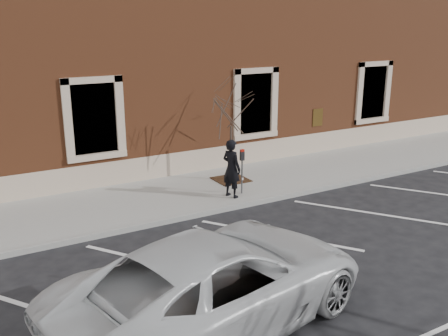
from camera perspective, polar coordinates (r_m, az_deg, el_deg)
ground at (r=14.77m, az=1.16°, el=-4.67°), size 120.00×120.00×0.00m
sidewalk_near at (r=16.18m, az=-2.03°, el=-2.48°), size 40.00×3.50×0.15m
curb_near at (r=14.71m, az=1.26°, el=-4.46°), size 40.00×0.12×0.15m
parking_stripes at (r=13.08m, az=6.17°, el=-7.65°), size 28.00×4.40×0.01m
building_civic at (r=20.84m, az=-10.07°, el=12.56°), size 40.00×8.62×8.00m
man at (r=15.05m, az=0.87°, el=-0.05°), size 0.61×0.76×1.80m
parking_meter at (r=15.33m, az=2.08°, el=0.57°), size 0.13×0.10×1.41m
tree_grate at (r=16.90m, az=0.80°, el=-1.32°), size 1.08×1.08×0.03m
sapling at (r=16.34m, az=0.83°, el=6.62°), size 2.04×2.04×3.41m
white_truck at (r=9.13m, az=-0.86°, el=-12.85°), size 6.64×4.16×1.71m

